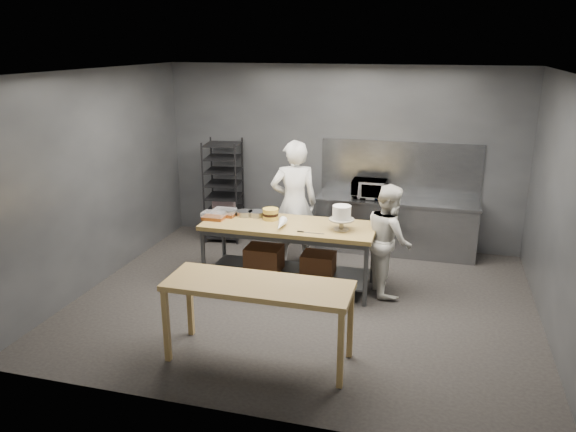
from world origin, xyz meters
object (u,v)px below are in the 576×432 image
at_px(work_table, 288,247).
at_px(chef_behind, 294,204).
at_px(near_counter, 258,291).
at_px(layer_cake, 271,214).
at_px(speed_rack, 224,191).
at_px(chef_right, 389,239).
at_px(microwave, 369,189).
at_px(frosted_cake_stand, 342,215).

xyz_separation_m(work_table, chef_behind, (-0.12, 0.80, 0.41)).
bearing_deg(near_counter, work_table, 96.14).
bearing_deg(work_table, chef_behind, 98.76).
xyz_separation_m(work_table, layer_cake, (-0.30, 0.14, 0.43)).
distance_m(speed_rack, chef_behind, 1.72).
bearing_deg(work_table, near_counter, -83.86).
bearing_deg(speed_rack, work_table, -45.80).
xyz_separation_m(near_counter, layer_cake, (-0.51, 2.11, 0.19)).
bearing_deg(speed_rack, chef_behind, -30.03).
bearing_deg(chef_right, speed_rack, 43.00).
distance_m(microwave, layer_cake, 1.99).
relative_size(near_counter, chef_behind, 1.02).
height_order(chef_behind, frosted_cake_stand, chef_behind).
bearing_deg(work_table, chef_right, 6.60).
bearing_deg(chef_behind, layer_cake, 53.96).
bearing_deg(speed_rack, layer_cake, -49.10).
xyz_separation_m(near_counter, frosted_cake_stand, (0.55, 1.91, 0.32)).
bearing_deg(microwave, work_table, -117.17).
bearing_deg(microwave, chef_right, -72.80).
bearing_deg(speed_rack, near_counter, -63.31).
bearing_deg(chef_behind, speed_rack, -51.36).
distance_m(work_table, microwave, 2.01).
height_order(microwave, layer_cake, microwave).
bearing_deg(layer_cake, near_counter, -76.46).
distance_m(near_counter, speed_rack, 4.06).
distance_m(speed_rack, frosted_cake_stand, 2.94).
distance_m(work_table, speed_rack, 2.33).
height_order(microwave, frosted_cake_stand, frosted_cake_stand).
height_order(speed_rack, chef_right, speed_rack).
xyz_separation_m(near_counter, chef_behind, (-0.33, 2.77, 0.17)).
height_order(speed_rack, microwave, speed_rack).
xyz_separation_m(microwave, frosted_cake_stand, (-0.13, -1.80, 0.09)).
height_order(chef_behind, chef_right, chef_behind).
relative_size(speed_rack, chef_behind, 0.89).
height_order(work_table, microwave, microwave).
xyz_separation_m(speed_rack, microwave, (2.50, 0.08, 0.19)).
bearing_deg(chef_right, frosted_cake_stand, 88.93).
relative_size(work_table, near_counter, 1.20).
bearing_deg(near_counter, speed_rack, 116.69).
relative_size(chef_behind, chef_right, 1.28).
height_order(work_table, layer_cake, layer_cake).
distance_m(chef_behind, chef_right, 1.65).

